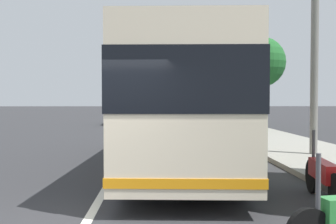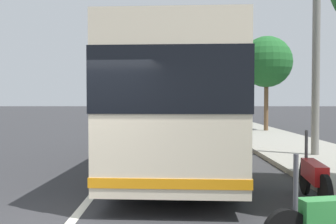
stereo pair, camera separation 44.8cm
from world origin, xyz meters
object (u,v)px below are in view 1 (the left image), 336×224
object	(u,v)px
roadside_tree_mid_block	(260,62)
roadside_tree_far_block	(218,71)
car_oncoming	(128,109)
utility_pole	(315,53)
motorcycle_nearest_curb	(323,176)
coach_bus	(181,101)
car_ahead_same_lane	(122,115)

from	to	relation	value
roadside_tree_mid_block	roadside_tree_far_block	world-z (taller)	roadside_tree_far_block
car_oncoming	utility_pole	world-z (taller)	utility_pole
roadside_tree_far_block	utility_pole	size ratio (longest dim) A/B	0.93
car_oncoming	roadside_tree_mid_block	world-z (taller)	roadside_tree_mid_block
roadside_tree_mid_block	motorcycle_nearest_curb	bearing A→B (deg)	168.90
car_oncoming	utility_pole	size ratio (longest dim) A/B	0.60
roadside_tree_mid_block	roadside_tree_far_block	size ratio (longest dim) A/B	0.87
coach_bus	car_ahead_same_lane	xyz separation A→B (m)	(19.06, 3.32, -1.14)
car_ahead_same_lane	motorcycle_nearest_curb	bearing A→B (deg)	13.17
motorcycle_nearest_curb	car_ahead_same_lane	size ratio (longest dim) A/B	0.47
coach_bus	car_oncoming	distance (m)	38.01
motorcycle_nearest_curb	car_ahead_same_lane	distance (m)	23.82
car_ahead_same_lane	utility_pole	distance (m)	19.59
coach_bus	roadside_tree_far_block	distance (m)	19.99
car_ahead_same_lane	utility_pole	bearing A→B (deg)	22.80
car_oncoming	roadside_tree_far_block	size ratio (longest dim) A/B	0.65
car_ahead_same_lane	roadside_tree_mid_block	xyz separation A→B (m)	(-8.08, -8.60, 3.32)
motorcycle_nearest_curb	car_ahead_same_lane	world-z (taller)	car_ahead_same_lane
car_ahead_same_lane	utility_pole	size ratio (longest dim) A/B	0.67
coach_bus	car_ahead_same_lane	size ratio (longest dim) A/B	2.31
roadside_tree_far_block	motorcycle_nearest_curb	bearing A→B (deg)	175.36
roadside_tree_mid_block	utility_pole	distance (m)	9.81
motorcycle_nearest_curb	utility_pole	world-z (taller)	utility_pole
utility_pole	coach_bus	bearing A→B (deg)	105.80
motorcycle_nearest_curb	car_oncoming	size ratio (longest dim) A/B	0.53
coach_bus	roadside_tree_mid_block	size ratio (longest dim) A/B	1.90
car_oncoming	utility_pole	bearing A→B (deg)	11.07
coach_bus	utility_pole	size ratio (longest dim) A/B	1.54
coach_bus	roadside_tree_mid_block	world-z (taller)	roadside_tree_mid_block
car_oncoming	roadside_tree_mid_block	size ratio (longest dim) A/B	0.74
roadside_tree_mid_block	utility_pole	xyz separation A→B (m)	(-9.74, 0.91, -0.64)
coach_bus	utility_pole	bearing A→B (deg)	-70.91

